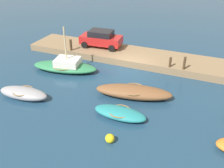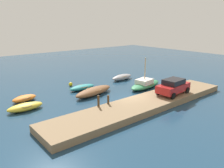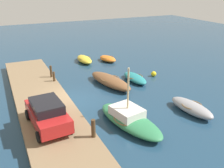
{
  "view_description": "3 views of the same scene",
  "coord_description": "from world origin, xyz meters",
  "px_view_note": "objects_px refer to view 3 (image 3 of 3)",
  "views": [
    {
      "loc": [
        -6.06,
        18.03,
        9.42
      ],
      "look_at": [
        -0.01,
        3.62,
        0.52
      ],
      "focal_mm": 39.35,
      "sensor_mm": 36.0,
      "label": 1
    },
    {
      "loc": [
        -15.66,
        -16.24,
        8.04
      ],
      "look_at": [
        -0.28,
        2.46,
        1.33
      ],
      "focal_mm": 36.1,
      "sensor_mm": 36.0,
      "label": 2
    },
    {
      "loc": [
        17.17,
        -4.83,
        8.6
      ],
      "look_at": [
        0.98,
        2.8,
        1.32
      ],
      "focal_mm": 40.13,
      "sensor_mm": 36.0,
      "label": 3
    }
  ],
  "objects_px": {
    "mooring_post_mid_east": "(93,128)",
    "parked_car": "(47,113)",
    "rowboat_teal": "(135,78)",
    "mooring_post_west": "(51,71)",
    "mooring_post_mid_west": "(54,76)",
    "rowboat_grey": "(191,107)",
    "dinghy_orange": "(108,59)",
    "rowboat_yellow": "(84,59)",
    "marker_buoy": "(154,74)",
    "sailboat_green": "(129,119)",
    "motorboat_brown": "(110,81)"
  },
  "relations": [
    {
      "from": "mooring_post_west",
      "to": "mooring_post_mid_east",
      "type": "relative_size",
      "value": 0.99
    },
    {
      "from": "rowboat_teal",
      "to": "marker_buoy",
      "type": "height_order",
      "value": "rowboat_teal"
    },
    {
      "from": "rowboat_grey",
      "to": "mooring_post_west",
      "type": "distance_m",
      "value": 12.49
    },
    {
      "from": "rowboat_grey",
      "to": "mooring_post_mid_west",
      "type": "xyz_separation_m",
      "value": [
        -8.66,
        -7.72,
        0.65
      ]
    },
    {
      "from": "mooring_post_west",
      "to": "parked_car",
      "type": "height_order",
      "value": "parked_car"
    },
    {
      "from": "mooring_post_mid_east",
      "to": "parked_car",
      "type": "distance_m",
      "value": 3.02
    },
    {
      "from": "mooring_post_west",
      "to": "parked_car",
      "type": "relative_size",
      "value": 0.26
    },
    {
      "from": "sailboat_green",
      "to": "marker_buoy",
      "type": "relative_size",
      "value": 11.37
    },
    {
      "from": "marker_buoy",
      "to": "mooring_post_mid_west",
      "type": "bearing_deg",
      "value": -97.97
    },
    {
      "from": "mooring_post_mid_west",
      "to": "parked_car",
      "type": "xyz_separation_m",
      "value": [
        7.18,
        -2.02,
        0.42
      ]
    },
    {
      "from": "motorboat_brown",
      "to": "rowboat_yellow",
      "type": "bearing_deg",
      "value": 166.34
    },
    {
      "from": "rowboat_teal",
      "to": "mooring_post_mid_west",
      "type": "relative_size",
      "value": 3.98
    },
    {
      "from": "motorboat_brown",
      "to": "mooring_post_mid_west",
      "type": "height_order",
      "value": "mooring_post_mid_west"
    },
    {
      "from": "marker_buoy",
      "to": "mooring_post_west",
      "type": "bearing_deg",
      "value": -104.51
    },
    {
      "from": "rowboat_teal",
      "to": "mooring_post_mid_east",
      "type": "height_order",
      "value": "mooring_post_mid_east"
    },
    {
      "from": "rowboat_grey",
      "to": "dinghy_orange",
      "type": "bearing_deg",
      "value": 175.53
    },
    {
      "from": "mooring_post_mid_west",
      "to": "marker_buoy",
      "type": "xyz_separation_m",
      "value": [
        1.33,
        9.48,
        -0.79
      ]
    },
    {
      "from": "sailboat_green",
      "to": "mooring_post_mid_west",
      "type": "xyz_separation_m",
      "value": [
        -8.27,
        -2.9,
        0.58
      ]
    },
    {
      "from": "rowboat_yellow",
      "to": "mooring_post_west",
      "type": "bearing_deg",
      "value": -44.55
    },
    {
      "from": "rowboat_teal",
      "to": "dinghy_orange",
      "type": "bearing_deg",
      "value": 176.99
    },
    {
      "from": "rowboat_teal",
      "to": "parked_car",
      "type": "height_order",
      "value": "parked_car"
    },
    {
      "from": "rowboat_yellow",
      "to": "mooring_post_mid_west",
      "type": "xyz_separation_m",
      "value": [
        6.06,
        -4.88,
        0.69
      ]
    },
    {
      "from": "rowboat_yellow",
      "to": "mooring_post_mid_west",
      "type": "bearing_deg",
      "value": -38.71
    },
    {
      "from": "dinghy_orange",
      "to": "mooring_post_west",
      "type": "relative_size",
      "value": 2.61
    },
    {
      "from": "mooring_post_west",
      "to": "mooring_post_mid_west",
      "type": "xyz_separation_m",
      "value": [
        1.12,
        0.0,
        -0.11
      ]
    },
    {
      "from": "mooring_post_mid_east",
      "to": "mooring_post_west",
      "type": "bearing_deg",
      "value": 180.0
    },
    {
      "from": "rowboat_grey",
      "to": "rowboat_yellow",
      "type": "bearing_deg",
      "value": -174.49
    },
    {
      "from": "rowboat_teal",
      "to": "rowboat_yellow",
      "type": "height_order",
      "value": "rowboat_yellow"
    },
    {
      "from": "rowboat_teal",
      "to": "mooring_post_mid_east",
      "type": "xyz_separation_m",
      "value": [
        7.78,
        -7.18,
        0.85
      ]
    },
    {
      "from": "dinghy_orange",
      "to": "rowboat_teal",
      "type": "height_order",
      "value": "dinghy_orange"
    },
    {
      "from": "sailboat_green",
      "to": "mooring_post_west",
      "type": "bearing_deg",
      "value": -173.53
    },
    {
      "from": "rowboat_yellow",
      "to": "mooring_post_mid_east",
      "type": "bearing_deg",
      "value": -17.36
    },
    {
      "from": "mooring_post_west",
      "to": "mooring_post_mid_west",
      "type": "relative_size",
      "value": 1.25
    },
    {
      "from": "rowboat_grey",
      "to": "mooring_post_mid_east",
      "type": "height_order",
      "value": "mooring_post_mid_east"
    },
    {
      "from": "sailboat_green",
      "to": "rowboat_yellow",
      "type": "distance_m",
      "value": 14.46
    },
    {
      "from": "marker_buoy",
      "to": "sailboat_green",
      "type": "bearing_deg",
      "value": -43.46
    },
    {
      "from": "dinghy_orange",
      "to": "rowboat_grey",
      "type": "height_order",
      "value": "rowboat_grey"
    },
    {
      "from": "rowboat_teal",
      "to": "rowboat_yellow",
      "type": "relative_size",
      "value": 1.02
    },
    {
      "from": "rowboat_yellow",
      "to": "rowboat_grey",
      "type": "bearing_deg",
      "value": 11.07
    },
    {
      "from": "rowboat_grey",
      "to": "marker_buoy",
      "type": "relative_size",
      "value": 7.35
    },
    {
      "from": "rowboat_grey",
      "to": "rowboat_yellow",
      "type": "xyz_separation_m",
      "value": [
        -14.72,
        -2.84,
        -0.04
      ]
    },
    {
      "from": "mooring_post_mid_east",
      "to": "rowboat_teal",
      "type": "bearing_deg",
      "value": 137.29
    },
    {
      "from": "mooring_post_mid_east",
      "to": "marker_buoy",
      "type": "height_order",
      "value": "mooring_post_mid_east"
    },
    {
      "from": "rowboat_teal",
      "to": "mooring_post_west",
      "type": "xyz_separation_m",
      "value": [
        -2.75,
        -7.18,
        0.84
      ]
    },
    {
      "from": "dinghy_orange",
      "to": "marker_buoy",
      "type": "relative_size",
      "value": 5.39
    },
    {
      "from": "rowboat_teal",
      "to": "mooring_post_west",
      "type": "relative_size",
      "value": 3.18
    },
    {
      "from": "dinghy_orange",
      "to": "mooring_post_mid_east",
      "type": "bearing_deg",
      "value": -38.21
    },
    {
      "from": "dinghy_orange",
      "to": "marker_buoy",
      "type": "bearing_deg",
      "value": 5.62
    },
    {
      "from": "parked_car",
      "to": "mooring_post_mid_west",
      "type": "bearing_deg",
      "value": 160.24
    },
    {
      "from": "mooring_post_mid_west",
      "to": "rowboat_yellow",
      "type": "bearing_deg",
      "value": 141.13
    }
  ]
}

